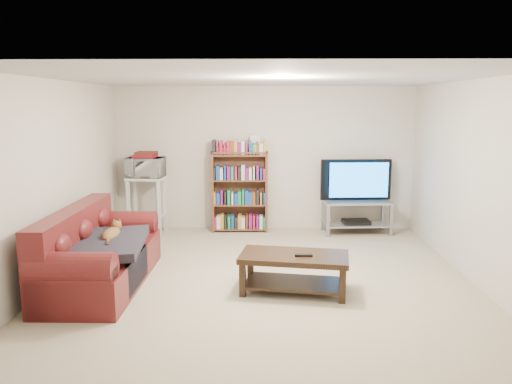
{
  "coord_description": "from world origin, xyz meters",
  "views": [
    {
      "loc": [
        0.02,
        -5.87,
        2.11
      ],
      "look_at": [
        -0.1,
        0.4,
        1.0
      ],
      "focal_mm": 35.0,
      "sensor_mm": 36.0,
      "label": 1
    }
  ],
  "objects_px": {
    "sofa": "(96,258)",
    "tv_stand": "(356,211)",
    "bookshelf": "(240,190)",
    "coffee_table": "(294,266)"
  },
  "relations": [
    {
      "from": "sofa",
      "to": "tv_stand",
      "type": "bearing_deg",
      "value": 34.92
    },
    {
      "from": "sofa",
      "to": "tv_stand",
      "type": "xyz_separation_m",
      "value": [
        3.5,
        2.45,
        0.05
      ]
    },
    {
      "from": "tv_stand",
      "to": "bookshelf",
      "type": "bearing_deg",
      "value": 172.38
    },
    {
      "from": "bookshelf",
      "to": "coffee_table",
      "type": "bearing_deg",
      "value": -76.18
    },
    {
      "from": "sofa",
      "to": "bookshelf",
      "type": "height_order",
      "value": "bookshelf"
    },
    {
      "from": "sofa",
      "to": "tv_stand",
      "type": "height_order",
      "value": "sofa"
    },
    {
      "from": "sofa",
      "to": "bookshelf",
      "type": "distance_m",
      "value": 3.04
    },
    {
      "from": "sofa",
      "to": "bookshelf",
      "type": "relative_size",
      "value": 1.59
    },
    {
      "from": "sofa",
      "to": "coffee_table",
      "type": "xyz_separation_m",
      "value": [
        2.32,
        -0.19,
        -0.01
      ]
    },
    {
      "from": "tv_stand",
      "to": "coffee_table",
      "type": "bearing_deg",
      "value": -118.01
    }
  ]
}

